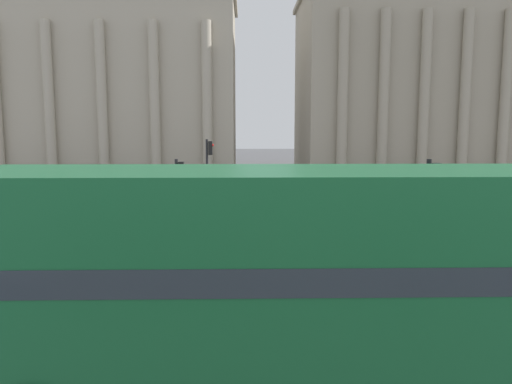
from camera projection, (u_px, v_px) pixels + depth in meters
The scene contains 10 objects.
double_decker_bus at pixel (306, 276), 8.61m from camera, with size 11.29×2.70×4.17m.
plaza_building_left at pixel (117, 89), 49.70m from camera, with size 24.03×11.50×16.98m.
plaza_building_right at pixel (433, 85), 50.88m from camera, with size 27.42×15.82×17.86m.
traffic_light_near at pixel (429, 217), 12.33m from camera, with size 0.42×0.24×4.08m.
traffic_light_mid at pixel (179, 192), 18.75m from camera, with size 0.42×0.24×3.64m.
traffic_light_far at pixel (208, 168), 25.55m from camera, with size 0.42×0.24×4.18m.
car_white at pixel (372, 202), 27.22m from camera, with size 4.20×1.93×1.35m.
pedestrian_yellow at pixel (335, 188), 30.48m from camera, with size 0.32×0.32×1.80m.
pedestrian_black at pixel (140, 222), 20.07m from camera, with size 0.32×0.32×1.75m.
pedestrian_red at pixel (126, 197), 27.66m from camera, with size 0.32×0.32×1.60m.
Camera 1 is at (-1.13, -2.12, 4.91)m, focal length 35.00 mm.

